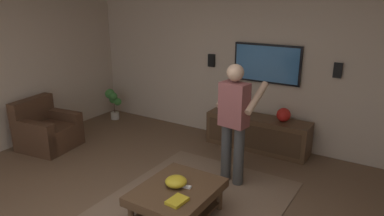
{
  "coord_description": "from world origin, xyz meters",
  "views": [
    {
      "loc": [
        -2.47,
        -2.23,
        2.45
      ],
      "look_at": [
        1.07,
        0.0,
        1.12
      ],
      "focal_mm": 33.34,
      "sensor_mm": 36.0,
      "label": 1
    }
  ],
  "objects_px": {
    "book": "(177,201)",
    "wall_speaker_right": "(212,60)",
    "armchair": "(47,131)",
    "vase_round": "(284,115)",
    "person_standing": "(234,117)",
    "potted_plant_short": "(113,100)",
    "bowl": "(176,181)",
    "coffee_table": "(177,196)",
    "media_console": "(257,133)",
    "remote_white": "(185,186)",
    "tv": "(267,64)",
    "wall_speaker_left": "(338,70)"
  },
  "relations": [
    {
      "from": "bowl",
      "to": "remote_white",
      "type": "distance_m",
      "value": 0.11
    },
    {
      "from": "armchair",
      "to": "tv",
      "type": "relative_size",
      "value": 0.82
    },
    {
      "from": "media_console",
      "to": "potted_plant_short",
      "type": "distance_m",
      "value": 3.07
    },
    {
      "from": "coffee_table",
      "to": "wall_speaker_right",
      "type": "xyz_separation_m",
      "value": [
        2.6,
        1.03,
        1.06
      ]
    },
    {
      "from": "tv",
      "to": "remote_white",
      "type": "bearing_deg",
      "value": 1.48
    },
    {
      "from": "tv",
      "to": "coffee_table",
      "type": "bearing_deg",
      "value": -0.07
    },
    {
      "from": "potted_plant_short",
      "to": "tv",
      "type": "bearing_deg",
      "value": -82.07
    },
    {
      "from": "wall_speaker_left",
      "to": "potted_plant_short",
      "type": "bearing_deg",
      "value": 96.05
    },
    {
      "from": "coffee_table",
      "to": "vase_round",
      "type": "xyz_separation_m",
      "value": [
        2.36,
        -0.42,
        0.36
      ]
    },
    {
      "from": "potted_plant_short",
      "to": "bowl",
      "type": "bearing_deg",
      "value": -125.08
    },
    {
      "from": "remote_white",
      "to": "vase_round",
      "type": "height_order",
      "value": "vase_round"
    },
    {
      "from": "potted_plant_short",
      "to": "wall_speaker_right",
      "type": "bearing_deg",
      "value": -77.8
    },
    {
      "from": "armchair",
      "to": "coffee_table",
      "type": "height_order",
      "value": "armchair"
    },
    {
      "from": "coffee_table",
      "to": "wall_speaker_left",
      "type": "distance_m",
      "value": 3.03
    },
    {
      "from": "bowl",
      "to": "wall_speaker_right",
      "type": "xyz_separation_m",
      "value": [
        2.57,
        1.0,
        0.89
      ]
    },
    {
      "from": "book",
      "to": "wall_speaker_left",
      "type": "height_order",
      "value": "wall_speaker_left"
    },
    {
      "from": "tv",
      "to": "vase_round",
      "type": "relative_size",
      "value": 5.09
    },
    {
      "from": "tv",
      "to": "potted_plant_short",
      "type": "bearing_deg",
      "value": -82.07
    },
    {
      "from": "wall_speaker_left",
      "to": "wall_speaker_right",
      "type": "relative_size",
      "value": 1.0
    },
    {
      "from": "remote_white",
      "to": "wall_speaker_right",
      "type": "bearing_deg",
      "value": 103.37
    },
    {
      "from": "book",
      "to": "coffee_table",
      "type": "bearing_deg",
      "value": 39.69
    },
    {
      "from": "armchair",
      "to": "tv",
      "type": "height_order",
      "value": "tv"
    },
    {
      "from": "armchair",
      "to": "coffee_table",
      "type": "bearing_deg",
      "value": -17.88
    },
    {
      "from": "potted_plant_short",
      "to": "bowl",
      "type": "relative_size",
      "value": 2.61
    },
    {
      "from": "vase_round",
      "to": "bowl",
      "type": "bearing_deg",
      "value": 169.18
    },
    {
      "from": "person_standing",
      "to": "vase_round",
      "type": "height_order",
      "value": "person_standing"
    },
    {
      "from": "coffee_table",
      "to": "person_standing",
      "type": "bearing_deg",
      "value": -7.66
    },
    {
      "from": "armchair",
      "to": "bowl",
      "type": "xyz_separation_m",
      "value": [
        -0.49,
        -2.97,
        0.18
      ]
    },
    {
      "from": "potted_plant_short",
      "to": "book",
      "type": "relative_size",
      "value": 2.94
    },
    {
      "from": "vase_round",
      "to": "wall_speaker_left",
      "type": "bearing_deg",
      "value": -70.81
    },
    {
      "from": "coffee_table",
      "to": "tv",
      "type": "relative_size",
      "value": 0.89
    },
    {
      "from": "book",
      "to": "wall_speaker_right",
      "type": "height_order",
      "value": "wall_speaker_right"
    },
    {
      "from": "coffee_table",
      "to": "media_console",
      "type": "distance_m",
      "value": 2.34
    },
    {
      "from": "potted_plant_short",
      "to": "remote_white",
      "type": "distance_m",
      "value": 3.77
    },
    {
      "from": "bowl",
      "to": "vase_round",
      "type": "distance_m",
      "value": 2.38
    },
    {
      "from": "potted_plant_short",
      "to": "remote_white",
      "type": "height_order",
      "value": "potted_plant_short"
    },
    {
      "from": "armchair",
      "to": "media_console",
      "type": "distance_m",
      "value": 3.51
    },
    {
      "from": "tv",
      "to": "wall_speaker_right",
      "type": "xyz_separation_m",
      "value": [
        0.01,
        1.03,
        -0.05
      ]
    },
    {
      "from": "person_standing",
      "to": "bowl",
      "type": "xyz_separation_m",
      "value": [
        -1.09,
        0.18,
        -0.48
      ]
    },
    {
      "from": "coffee_table",
      "to": "bowl",
      "type": "height_order",
      "value": "bowl"
    },
    {
      "from": "coffee_table",
      "to": "media_console",
      "type": "height_order",
      "value": "media_console"
    },
    {
      "from": "book",
      "to": "media_console",
      "type": "bearing_deg",
      "value": 8.39
    },
    {
      "from": "person_standing",
      "to": "potted_plant_short",
      "type": "relative_size",
      "value": 2.54
    },
    {
      "from": "person_standing",
      "to": "bowl",
      "type": "relative_size",
      "value": 6.63
    },
    {
      "from": "coffee_table",
      "to": "book",
      "type": "bearing_deg",
      "value": -145.0
    },
    {
      "from": "armchair",
      "to": "vase_round",
      "type": "height_order",
      "value": "armchair"
    },
    {
      "from": "bowl",
      "to": "book",
      "type": "bearing_deg",
      "value": -143.52
    },
    {
      "from": "armchair",
      "to": "media_console",
      "type": "bearing_deg",
      "value": 23.23
    },
    {
      "from": "remote_white",
      "to": "book",
      "type": "bearing_deg",
      "value": -81.03
    },
    {
      "from": "remote_white",
      "to": "wall_speaker_left",
      "type": "distance_m",
      "value": 2.92
    }
  ]
}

